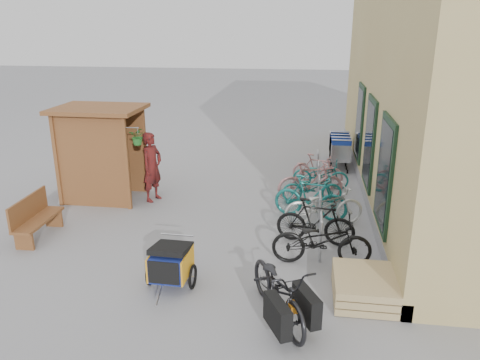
# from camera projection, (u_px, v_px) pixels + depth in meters

# --- Properties ---
(ground) EXTENTS (80.00, 80.00, 0.00)m
(ground) POSITION_uv_depth(u_px,v_px,m) (205.00, 248.00, 9.53)
(ground) COLOR gray
(kiosk) EXTENTS (2.49, 1.65, 2.40)m
(kiosk) POSITION_uv_depth(u_px,v_px,m) (98.00, 140.00, 11.80)
(kiosk) COLOR brown
(kiosk) RESTS_ON ground
(bike_rack) EXTENTS (0.05, 5.35, 0.86)m
(bike_rack) POSITION_uv_depth(u_px,v_px,m) (319.00, 191.00, 11.30)
(bike_rack) COLOR #A5A8AD
(bike_rack) RESTS_ON ground
(pallet_stack) EXTENTS (1.00, 1.20, 0.40)m
(pallet_stack) POSITION_uv_depth(u_px,v_px,m) (364.00, 287.00, 7.74)
(pallet_stack) COLOR tan
(pallet_stack) RESTS_ON ground
(bench) EXTENTS (0.48, 1.46, 0.92)m
(bench) POSITION_uv_depth(u_px,v_px,m) (35.00, 217.00, 9.88)
(bench) COLOR brown
(bench) RESTS_ON ground
(shopping_carts) EXTENTS (0.61, 2.04, 1.09)m
(shopping_carts) POSITION_uv_depth(u_px,v_px,m) (339.00, 146.00, 14.97)
(shopping_carts) COLOR silver
(shopping_carts) RESTS_ON ground
(child_trailer) EXTENTS (0.83, 1.39, 0.82)m
(child_trailer) POSITION_uv_depth(u_px,v_px,m) (171.00, 262.00, 8.05)
(child_trailer) COLOR navy
(child_trailer) RESTS_ON ground
(cargo_bike) EXTENTS (1.48, 2.03, 1.02)m
(cargo_bike) POSITION_uv_depth(u_px,v_px,m) (280.00, 290.00, 7.10)
(cargo_bike) COLOR black
(cargo_bike) RESTS_ON ground
(person_kiosk) EXTENTS (0.63, 0.76, 1.79)m
(person_kiosk) POSITION_uv_depth(u_px,v_px,m) (152.00, 167.00, 11.88)
(person_kiosk) COLOR maroon
(person_kiosk) RESTS_ON ground
(bike_0) EXTENTS (1.88, 0.70, 0.98)m
(bike_0) POSITION_uv_depth(u_px,v_px,m) (322.00, 241.00, 8.76)
(bike_0) COLOR black
(bike_0) RESTS_ON ground
(bike_1) EXTENTS (1.68, 0.71, 0.98)m
(bike_1) POSITION_uv_depth(u_px,v_px,m) (315.00, 221.00, 9.61)
(bike_1) COLOR black
(bike_1) RESTS_ON ground
(bike_2) EXTENTS (1.90, 1.06, 0.94)m
(bike_2) POSITION_uv_depth(u_px,v_px,m) (324.00, 206.00, 10.50)
(bike_2) COLOR beige
(bike_2) RESTS_ON ground
(bike_3) EXTENTS (1.80, 0.87, 1.04)m
(bike_3) POSITION_uv_depth(u_px,v_px,m) (311.00, 197.00, 10.85)
(bike_3) COLOR #1D7471
(bike_3) RESTS_ON ground
(bike_4) EXTENTS (1.57, 0.71, 0.80)m
(bike_4) POSITION_uv_depth(u_px,v_px,m) (312.00, 188.00, 11.87)
(bike_4) COLOR #1D7471
(bike_4) RESTS_ON ground
(bike_5) EXTENTS (1.77, 0.86, 1.03)m
(bike_5) POSITION_uv_depth(u_px,v_px,m) (311.00, 182.00, 11.96)
(bike_5) COLOR tan
(bike_5) RESTS_ON ground
(bike_6) EXTENTS (1.57, 0.66, 0.81)m
(bike_6) POSITION_uv_depth(u_px,v_px,m) (321.00, 174.00, 12.90)
(bike_6) COLOR #1D7471
(bike_6) RESTS_ON ground
(bike_7) EXTENTS (1.52, 0.81, 0.88)m
(bike_7) POSITION_uv_depth(u_px,v_px,m) (318.00, 170.00, 13.19)
(bike_7) COLOR tan
(bike_7) RESTS_ON ground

